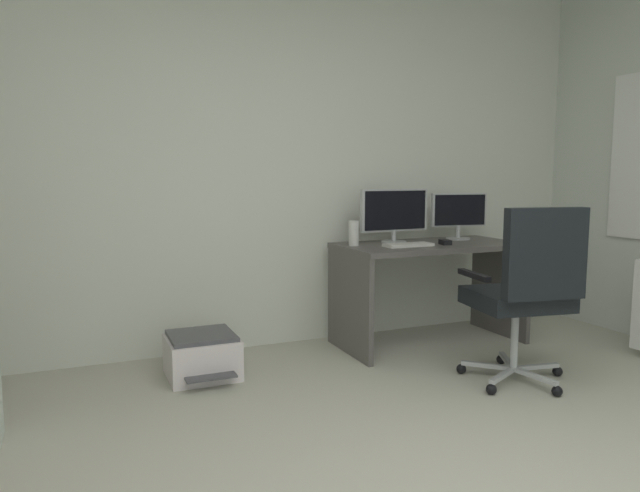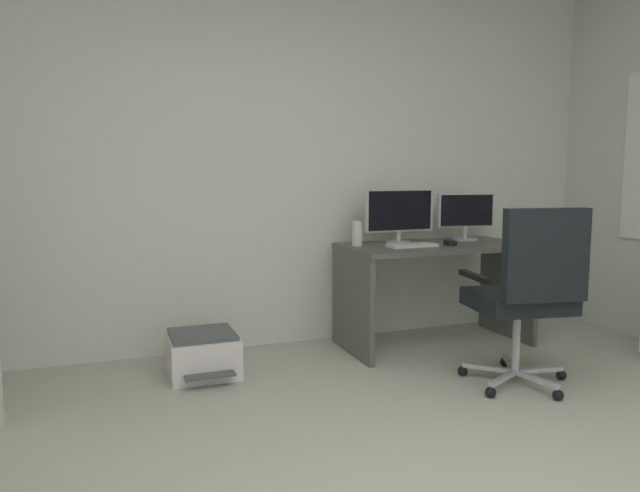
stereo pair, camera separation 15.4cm
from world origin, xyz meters
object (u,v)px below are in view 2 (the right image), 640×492
at_px(desktop_speaker, 357,233).
at_px(desk, 435,272).
at_px(monitor_main, 399,212).
at_px(keyboard, 412,245).
at_px(office_chair, 528,289).
at_px(monitor_secondary, 466,213).
at_px(printer, 203,354).
at_px(computer_mouse, 450,243).

bearing_deg(desktop_speaker, desk, -8.83).
distance_m(desk, monitor_main, 0.49).
xyz_separation_m(keyboard, office_chair, (0.24, -0.86, -0.16)).
bearing_deg(monitor_secondary, printer, -174.19).
bearing_deg(office_chair, monitor_secondary, 72.93).
height_order(desk, computer_mouse, computer_mouse).
xyz_separation_m(monitor_secondary, desktop_speaker, (-0.90, -0.05, -0.12)).
xyz_separation_m(monitor_main, office_chair, (0.22, -1.09, -0.37)).
xyz_separation_m(monitor_secondary, keyboard, (-0.58, -0.23, -0.19)).
bearing_deg(desk, keyboard, -159.05).
xyz_separation_m(desk, monitor_main, (-0.22, 0.13, 0.42)).
bearing_deg(desktop_speaker, office_chair, -61.42).
bearing_deg(office_chair, monitor_main, 101.56).
bearing_deg(monitor_main, desk, -31.75).
distance_m(keyboard, computer_mouse, 0.29).
xyz_separation_m(computer_mouse, printer, (-1.70, 0.04, -0.61)).
height_order(monitor_secondary, keyboard, monitor_secondary).
height_order(desktop_speaker, office_chair, office_chair).
relative_size(office_chair, printer, 2.13).
bearing_deg(monitor_main, printer, -171.96).
distance_m(monitor_main, office_chair, 1.17).
height_order(monitor_main, office_chair, monitor_main).
bearing_deg(monitor_secondary, monitor_main, -179.99).
bearing_deg(monitor_main, computer_mouse, -41.88).
relative_size(keyboard, printer, 0.70).
relative_size(desk, monitor_main, 2.40).
bearing_deg(printer, monitor_secondary, 5.81).
bearing_deg(office_chair, desktop_speaker, 118.58).
relative_size(keyboard, desktop_speaker, 2.00).
height_order(desk, monitor_secondary, monitor_secondary).
height_order(office_chair, printer, office_chair).
height_order(desk, desktop_speaker, desktop_speaker).
bearing_deg(computer_mouse, keyboard, -171.64).
bearing_deg(keyboard, printer, 177.97).
relative_size(desk, computer_mouse, 13.05).
height_order(computer_mouse, printer, computer_mouse).
relative_size(desk, office_chair, 1.26).
xyz_separation_m(desktop_speaker, printer, (-1.09, -0.15, -0.68)).
bearing_deg(keyboard, monitor_main, 83.96).
bearing_deg(desk, desktop_speaker, 171.17).
relative_size(monitor_secondary, keyboard, 1.29).
bearing_deg(computer_mouse, monitor_secondary, 51.45).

